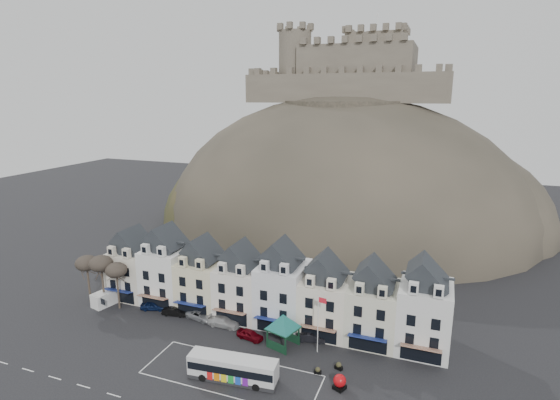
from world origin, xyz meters
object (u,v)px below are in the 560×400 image
Objects in this scene: car_navy at (153,306)px; car_black at (175,312)px; bus at (233,368)px; car_maroon at (250,335)px; red_buoy at (340,382)px; white_van at (108,297)px; car_white at (223,322)px; car_silver at (200,315)px; bus_shelter at (283,321)px; car_charcoal at (311,337)px; flagpole at (319,320)px.

car_black is (4.35, -0.40, -0.03)m from car_navy.
bus is 2.79× the size of car_maroon.
red_buoy is 41.76m from white_van.
bus is 2.84× the size of car_black.
car_white is 5.51m from car_maroon.
car_silver is at bearing 160.05° from red_buoy.
car_white is 1.23× the size of car_maroon.
bus_shelter is 5.14m from car_charcoal.
flagpole reaches higher than bus_shelter.
car_navy is 18.49m from car_maroon.
red_buoy is at bearing -155.83° from car_charcoal.
car_white is 1.22× the size of car_charcoal.
car_black is at bearing 105.55° from car_silver.
car_maroon is at bearing -163.05° from bus_shelter.
car_silver is 17.86m from car_charcoal.
bus_shelter is at bearing -89.34° from car_silver.
car_navy reaches higher than car_silver.
car_silver is at bearing -94.40° from car_black.
white_van is at bearing 169.26° from red_buoy.
car_white is at bearing -88.31° from car_silver.
car_silver is (8.76, 0.00, -0.02)m from car_navy.
white_van is 8.37m from car_navy.
car_silver is at bearing 16.37° from white_van.
car_silver is (-19.50, 2.27, -4.12)m from flagpole.
red_buoy is 10.62m from car_charcoal.
bus is at bearing -138.69° from car_navy.
bus is at bearing -125.04° from car_silver.
car_maroon is (26.63, -1.58, -0.48)m from white_van.
car_silver is (-11.45, 11.63, -1.06)m from bus.
car_black is 0.80× the size of car_white.
bus reaches higher than car_silver.
bus is 1.55× the size of bus_shelter.
car_black is at bearing 92.48° from car_maroon.
white_van is 1.38× the size of car_black.
flagpole is at bearing -77.64° from car_maroon.
bus_shelter reaches higher than bus.
bus is 2.75× the size of car_charcoal.
red_buoy is at bearing -123.66° from car_navy.
red_buoy is 15.68m from car_maroon.
red_buoy reaches higher than car_charcoal.
bus is at bearing -134.85° from car_black.
white_van reaches higher than car_white.
bus is 13.32m from car_charcoal.
white_van is 1.33× the size of car_charcoal.
car_white is (13.12, -0.67, 0.04)m from car_navy.
bus is at bearing -91.94° from bus_shelter.
white_van is at bearing 77.52° from car_navy.
red_buoy is 0.47× the size of car_maroon.
flagpole is 36.78m from white_van.
bus_shelter is at bearing 65.61° from bus.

